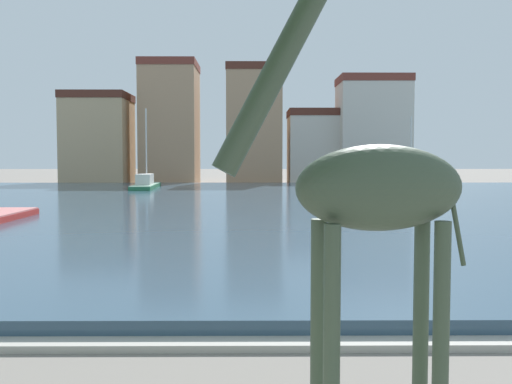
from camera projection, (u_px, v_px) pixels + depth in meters
name	position (u px, v px, depth m)	size (l,w,h in m)	color
harbor_water	(233.00, 204.00, 35.29)	(80.07, 51.84, 0.37)	#334C60
quay_edge_coping	(180.00, 345.00, 9.17)	(80.07, 0.50, 0.12)	#ADA89E
giraffe_statue	(366.00, 197.00, 6.01)	(2.87, 1.01, 5.04)	#3D4C38
sailboat_green	(147.00, 186.00, 50.66)	(2.14, 9.74, 7.19)	#236B42
sailboat_white	(411.00, 186.00, 52.34)	(4.08, 9.13, 6.64)	white
townhouse_corner_house	(98.00, 139.00, 63.92)	(6.85, 7.00, 9.94)	tan
townhouse_tall_gabled	(170.00, 123.00, 65.46)	(6.14, 7.42, 13.55)	tan
townhouse_wide_warehouse	(254.00, 125.00, 65.48)	(6.09, 7.03, 13.09)	tan
townhouse_narrow_midrow	(318.00, 147.00, 65.96)	(6.69, 6.38, 8.29)	beige
townhouse_end_terrace	(373.00, 131.00, 63.95)	(7.58, 5.98, 11.75)	beige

